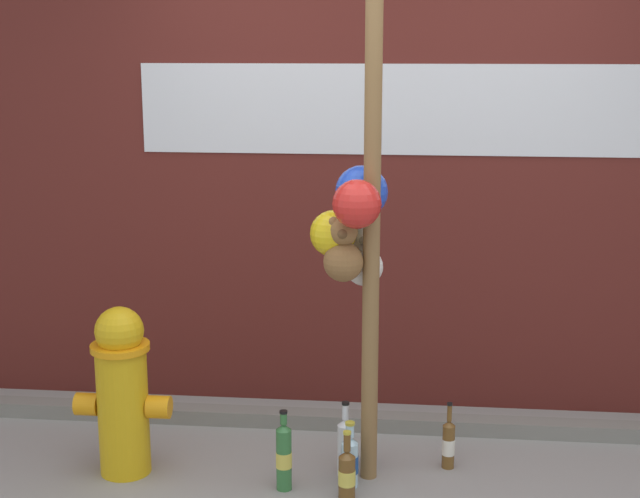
{
  "coord_description": "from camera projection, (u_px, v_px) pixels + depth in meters",
  "views": [
    {
      "loc": [
        0.18,
        -3.44,
        2.01
      ],
      "look_at": [
        -0.23,
        0.54,
        1.1
      ],
      "focal_mm": 51.51,
      "sensor_mm": 36.0,
      "label": 1
    }
  ],
  "objects": [
    {
      "name": "bottle_2",
      "position": [
        284.0,
        456.0,
        4.17
      ],
      "size": [
        0.07,
        0.07,
        0.38
      ],
      "color": "#337038",
      "rests_on": "ground_plane"
    },
    {
      "name": "bottle_1",
      "position": [
        448.0,
        444.0,
        4.39
      ],
      "size": [
        0.06,
        0.06,
        0.33
      ],
      "color": "brown",
      "rests_on": "ground_plane"
    },
    {
      "name": "curb_strip",
      "position": [
        374.0,
        422.0,
        4.85
      ],
      "size": [
        8.0,
        0.12,
        0.08
      ],
      "primitive_type": "cube",
      "color": "slate",
      "rests_on": "ground_plane"
    },
    {
      "name": "bottle_0",
      "position": [
        369.0,
        432.0,
        4.41
      ],
      "size": [
        0.07,
        0.07,
        0.42
      ],
      "color": "silver",
      "rests_on": "ground_plane"
    },
    {
      "name": "bottle_5",
      "position": [
        347.0,
        473.0,
        4.1
      ],
      "size": [
        0.08,
        0.08,
        0.32
      ],
      "color": "brown",
      "rests_on": "ground_plane"
    },
    {
      "name": "fire_hydrant",
      "position": [
        122.0,
        390.0,
        4.29
      ],
      "size": [
        0.45,
        0.27,
        0.82
      ],
      "color": "gold",
      "rests_on": "ground_plane"
    },
    {
      "name": "building_wall",
      "position": [
        382.0,
        95.0,
        4.92
      ],
      "size": [
        10.0,
        0.21,
        3.45
      ],
      "color": "#561E19",
      "rests_on": "ground_plane"
    },
    {
      "name": "bottle_3",
      "position": [
        350.0,
        460.0,
        4.21
      ],
      "size": [
        0.08,
        0.08,
        0.32
      ],
      "color": "#B2DBEA",
      "rests_on": "ground_plane"
    },
    {
      "name": "bottle_4",
      "position": [
        345.0,
        445.0,
        4.31
      ],
      "size": [
        0.08,
        0.08,
        0.37
      ],
      "color": "silver",
      "rests_on": "ground_plane"
    },
    {
      "name": "memorial_post",
      "position": [
        361.0,
        167.0,
        4.03
      ],
      "size": [
        0.65,
        0.48,
        2.74
      ],
      "color": "olive",
      "rests_on": "ground_plane"
    }
  ]
}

